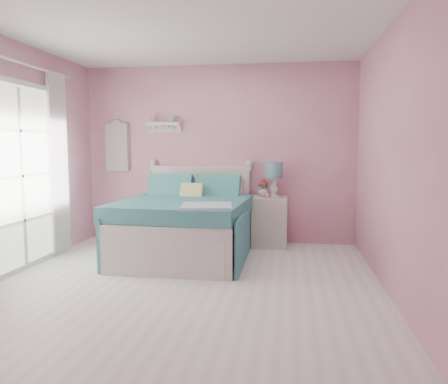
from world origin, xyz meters
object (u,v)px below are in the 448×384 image
(table_lamp, at_px, (274,173))
(vase, at_px, (263,191))
(bed, at_px, (186,226))
(teacup, at_px, (267,195))
(nightstand, at_px, (270,221))

(table_lamp, bearing_deg, vase, -178.60)
(bed, bearing_deg, teacup, 34.41)
(table_lamp, xyz_separation_m, vase, (-0.15, -0.00, -0.26))
(bed, distance_m, nightstand, 1.27)
(bed, distance_m, vase, 1.27)
(bed, distance_m, teacup, 1.23)
(nightstand, distance_m, teacup, 0.40)
(bed, height_order, vase, bed)
(table_lamp, bearing_deg, nightstand, -134.60)
(vase, bearing_deg, table_lamp, 1.40)
(table_lamp, height_order, teacup, table_lamp)
(nightstand, bearing_deg, teacup, -104.98)
(vase, distance_m, teacup, 0.18)
(vase, bearing_deg, bed, -140.89)
(table_lamp, height_order, vase, table_lamp)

